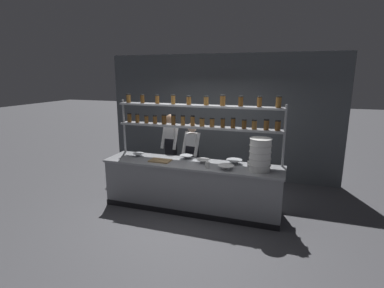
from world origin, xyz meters
TOP-DOWN VIEW (x-y plane):
  - ground_plane at (0.00, 0.00)m, footprint 40.00×40.00m
  - back_wall at (0.00, 2.14)m, footprint 5.80×0.12m
  - prep_counter at (0.00, -0.00)m, footprint 3.40×0.76m
  - spice_shelf_unit at (0.03, 0.33)m, footprint 3.28×0.28m
  - chef_left at (-0.77, 0.83)m, footprint 0.37×0.30m
  - chef_center at (-0.23, 0.71)m, footprint 0.39×0.31m
  - container_stack at (1.26, -0.06)m, footprint 0.38×0.38m
  - cutting_board at (-0.61, -0.09)m, footprint 0.40×0.26m
  - prep_bowl_near_left at (0.69, -0.18)m, footprint 0.28×0.28m
  - prep_bowl_center_front at (-1.18, 0.10)m, footprint 0.23×0.23m
  - prep_bowl_center_back at (0.20, 0.07)m, footprint 0.26×0.26m
  - prep_bowl_near_right at (-0.20, 0.24)m, footprint 0.26×0.26m
  - prep_bowl_far_left at (0.77, 0.19)m, footprint 0.30×0.30m
  - serving_cup_front at (0.36, -0.19)m, footprint 0.08×0.08m
  - serving_cup_by_board at (1.05, 0.14)m, footprint 0.08×0.08m

SIDE VIEW (x-z plane):
  - ground_plane at x=0.00m, z-range 0.00..0.00m
  - prep_counter at x=0.00m, z-range 0.00..0.92m
  - chef_center at x=-0.23m, z-range 0.11..1.67m
  - cutting_board at x=-0.61m, z-range 0.92..0.94m
  - prep_bowl_center_front at x=-1.18m, z-range 0.92..0.98m
  - prep_bowl_center_back at x=0.20m, z-range 0.92..0.99m
  - prep_bowl_near_right at x=-0.20m, z-range 0.92..0.99m
  - prep_bowl_near_left at x=0.69m, z-range 0.92..1.00m
  - prep_bowl_far_left at x=0.77m, z-range 0.92..1.00m
  - serving_cup_by_board at x=1.05m, z-range 0.92..1.01m
  - serving_cup_front at x=0.36m, z-range 0.92..1.03m
  - chef_left at x=-0.77m, z-range 0.13..1.84m
  - container_stack at x=1.26m, z-range 0.92..1.49m
  - back_wall at x=0.00m, z-range 0.00..3.03m
  - spice_shelf_unit at x=0.03m, z-range 0.64..2.81m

